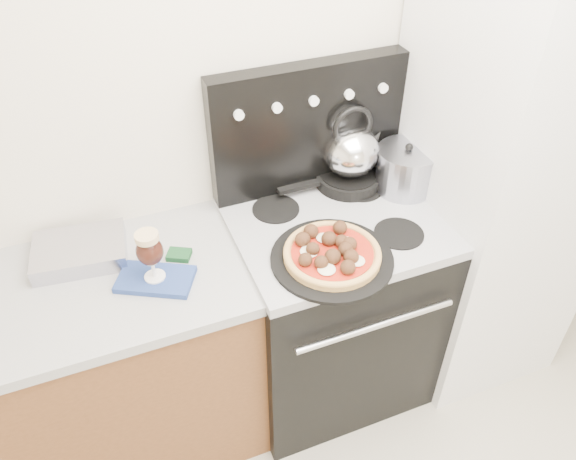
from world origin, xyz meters
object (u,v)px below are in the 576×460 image
pizza_pan (332,259)px  tea_kettle (351,147)px  fridge (497,179)px  stock_pot (406,170)px  base_cabinet (58,389)px  beer_glass (151,256)px  skillet (349,178)px  pizza (332,252)px  oven_mitt (156,279)px  stove_body (330,310)px

pizza_pan → tea_kettle: bearing=56.7°
fridge → pizza_pan: bearing=-168.7°
pizza_pan → stock_pot: bearing=32.2°
base_cabinet → fridge: 1.88m
beer_glass → pizza_pan: size_ratio=0.45×
stock_pot → pizza_pan: bearing=-147.8°
fridge → skillet: size_ratio=7.20×
fridge → beer_glass: 1.38m
skillet → fridge: bearing=-22.8°
tea_kettle → skillet: bearing=-2.9°
skillet → stock_pot: 0.23m
fridge → skillet: (-0.55, 0.23, -0.01)m
pizza → tea_kettle: size_ratio=1.35×
oven_mitt → pizza_pan: pizza_pan is taller
tea_kettle → stock_pot: tea_kettle is taller
pizza_pan → stock_pot: (0.45, 0.28, 0.08)m
pizza → tea_kettle: tea_kettle is taller
beer_glass → tea_kettle: (0.83, 0.25, 0.07)m
skillet → tea_kettle: tea_kettle is taller
pizza → skillet: (0.26, 0.39, -0.01)m
tea_kettle → pizza_pan: bearing=-126.3°
pizza_pan → stock_pot: 0.53m
stove_body → stock_pot: 0.67m
fridge → beer_glass: size_ratio=10.08×
pizza_pan → beer_glass: bearing=166.3°
skillet → stove_body: bearing=-126.8°
pizza → beer_glass: bearing=166.3°
fridge → pizza_pan: fridge is taller
stove_body → oven_mitt: size_ratio=3.57×
fridge → skillet: 0.59m
beer_glass → skillet: size_ratio=0.71×
stove_body → oven_mitt: 0.83m
base_cabinet → stock_pot: stock_pot is taller
fridge → pizza_pan: (-0.80, -0.16, -0.02)m
beer_glass → pizza_pan: 0.60m
stock_pot → skillet: bearing=149.8°
base_cabinet → fridge: fridge is taller
base_cabinet → beer_glass: size_ratio=7.69×
stove_body → pizza_pan: bearing=-119.1°
base_cabinet → stock_pot: 1.56m
skillet → tea_kettle: (-0.00, 0.00, 0.15)m
base_cabinet → pizza: (1.00, -0.21, 0.53)m
stove_body → pizza_pan: 0.53m
oven_mitt → beer_glass: beer_glass is taller
oven_mitt → stock_pot: bearing=7.8°
stove_body → fridge: bearing=-2.0°
stove_body → beer_glass: (-0.68, -0.04, 0.58)m
pizza → stock_pot: stock_pot is taller
stove_body → beer_glass: size_ratio=4.67×
tea_kettle → beer_glass: bearing=-166.3°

